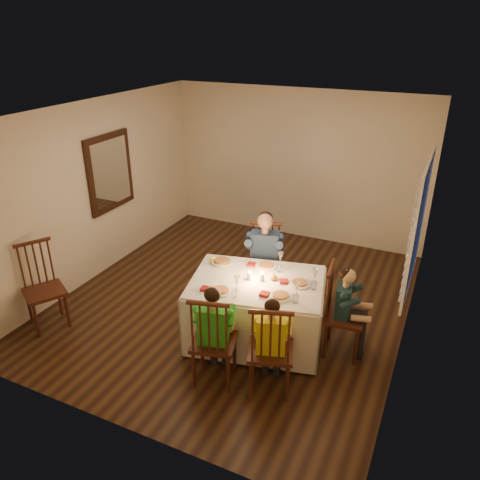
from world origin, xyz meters
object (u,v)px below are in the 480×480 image
at_px(chair_adult, 263,300).
at_px(chair_extra, 51,325).
at_px(chair_near_left, 215,378).
at_px(dining_table, 257,298).
at_px(chair_end, 340,351).
at_px(adult, 263,300).
at_px(child_teal, 340,351).
at_px(serving_bowl, 222,263).
at_px(child_green, 215,378).
at_px(child_yellow, 269,388).
at_px(chair_near_right, 269,388).

bearing_deg(chair_adult, chair_extra, -160.03).
bearing_deg(chair_extra, chair_near_left, -59.59).
height_order(dining_table, chair_end, dining_table).
distance_m(dining_table, adult, 1.06).
xyz_separation_m(chair_extra, child_teal, (3.53, 1.06, 0.00)).
xyz_separation_m(dining_table, chair_near_left, (-0.12, -0.86, -0.58)).
distance_m(chair_adult, chair_extra, 2.84).
bearing_deg(child_teal, chair_end, -6.48).
height_order(chair_near_left, chair_end, same).
distance_m(chair_end, child_teal, 0.00).
distance_m(chair_adult, child_teal, 1.43).
height_order(chair_extra, serving_bowl, serving_bowl).
bearing_deg(chair_near_left, dining_table, -113.20).
height_order(dining_table, child_green, dining_table).
xyz_separation_m(chair_end, child_teal, (0.00, -0.00, 0.00)).
distance_m(chair_adult, adult, 0.00).
relative_size(chair_extra, child_teal, 1.01).
distance_m(chair_end, child_yellow, 1.08).
xyz_separation_m(chair_near_left, adult, (-0.13, 1.70, 0.00)).
bearing_deg(chair_extra, child_green, -59.59).
distance_m(chair_end, chair_extra, 3.68).
height_order(chair_adult, child_green, child_green).
bearing_deg(serving_bowl, child_teal, 0.33).
bearing_deg(chair_near_right, chair_extra, -15.96).
xyz_separation_m(adult, child_green, (0.13, -1.70, 0.00)).
height_order(chair_adult, chair_end, same).
bearing_deg(serving_bowl, chair_adult, 65.42).
relative_size(child_green, serving_bowl, 4.92).
bearing_deg(chair_adult, dining_table, -90.65).
xyz_separation_m(chair_adult, child_yellow, (0.73, -1.59, 0.00)).
bearing_deg(adult, chair_near_right, -82.62).
height_order(adult, child_green, adult).
height_order(chair_near_right, chair_end, same).
bearing_deg(dining_table, chair_near_right, -70.14).
distance_m(dining_table, chair_adult, 1.06).
distance_m(chair_near_right, chair_extra, 2.99).
relative_size(chair_near_left, chair_extra, 0.99).
bearing_deg(dining_table, child_teal, -2.21).
height_order(child_green, child_yellow, child_green).
bearing_deg(chair_end, serving_bowl, 83.85).
distance_m(adult, child_teal, 1.43).
xyz_separation_m(chair_adult, child_teal, (1.27, -0.66, 0.00)).
relative_size(dining_table, child_green, 1.51).
bearing_deg(chair_end, chair_near_left, 126.10).
distance_m(adult, serving_bowl, 1.12).
distance_m(child_green, child_yellow, 0.61).
relative_size(adult, child_yellow, 1.17).
bearing_deg(child_yellow, chair_near_right, 180.00).
relative_size(adult, child_green, 1.12).
bearing_deg(chair_extra, chair_adult, -22.71).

